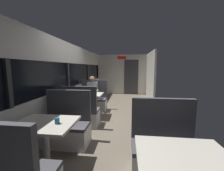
# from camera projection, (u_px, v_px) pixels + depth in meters

# --- Properties ---
(ground_plane) EXTENTS (3.30, 9.20, 0.02)m
(ground_plane) POSITION_uv_depth(u_px,v_px,m) (115.00, 120.00, 4.16)
(ground_plane) COLOR #665B4C
(carriage_window_panel_left) EXTENTS (0.09, 8.48, 2.30)m
(carriage_window_panel_left) POSITION_uv_depth(u_px,v_px,m) (68.00, 83.00, 4.17)
(carriage_window_panel_left) COLOR beige
(carriage_window_panel_left) RESTS_ON ground_plane
(carriage_end_bulkhead) EXTENTS (2.90, 0.11, 2.30)m
(carriage_end_bulkhead) POSITION_uv_depth(u_px,v_px,m) (123.00, 75.00, 8.13)
(carriage_end_bulkhead) COLOR beige
(carriage_end_bulkhead) RESTS_ON ground_plane
(carriage_aisle_panel_right) EXTENTS (0.08, 2.40, 2.30)m
(carriage_aisle_panel_right) POSITION_uv_depth(u_px,v_px,m) (150.00, 76.00, 6.80)
(carriage_aisle_panel_right) COLOR beige
(carriage_aisle_panel_right) RESTS_ON ground_plane
(dining_table_near_window) EXTENTS (0.90, 0.70, 0.74)m
(dining_table_near_window) POSITION_uv_depth(u_px,v_px,m) (45.00, 129.00, 2.11)
(dining_table_near_window) COLOR #9E9EA3
(dining_table_near_window) RESTS_ON ground_plane
(bench_near_window_facing_entry) EXTENTS (0.95, 0.50, 1.10)m
(bench_near_window_facing_entry) POSITION_uv_depth(u_px,v_px,m) (66.00, 128.00, 2.84)
(bench_near_window_facing_entry) COLOR silver
(bench_near_window_facing_entry) RESTS_ON ground_plane
(dining_table_mid_window) EXTENTS (0.90, 0.70, 0.74)m
(dining_table_mid_window) POSITION_uv_depth(u_px,v_px,m) (88.00, 97.00, 4.39)
(dining_table_mid_window) COLOR #9E9EA3
(dining_table_mid_window) RESTS_ON ground_plane
(bench_mid_window_facing_end) EXTENTS (0.95, 0.50, 1.10)m
(bench_mid_window_facing_end) POSITION_uv_depth(u_px,v_px,m) (81.00, 114.00, 3.74)
(bench_mid_window_facing_end) COLOR silver
(bench_mid_window_facing_end) RESTS_ON ground_plane
(bench_mid_window_facing_entry) EXTENTS (0.95, 0.50, 1.10)m
(bench_mid_window_facing_entry) POSITION_uv_depth(u_px,v_px,m) (94.00, 101.00, 5.12)
(bench_mid_window_facing_entry) COLOR silver
(bench_mid_window_facing_entry) RESTS_ON ground_plane
(dining_table_front_aisle) EXTENTS (0.90, 0.70, 0.74)m
(dining_table_front_aisle) POSITION_uv_depth(u_px,v_px,m) (184.00, 165.00, 1.32)
(dining_table_front_aisle) COLOR #9E9EA3
(dining_table_front_aisle) RESTS_ON ground_plane
(bench_front_aisle_facing_entry) EXTENTS (0.95, 0.50, 1.10)m
(bench_front_aisle_facing_entry) POSITION_uv_depth(u_px,v_px,m) (164.00, 152.00, 2.05)
(bench_front_aisle_facing_entry) COLOR silver
(bench_front_aisle_facing_entry) RESTS_ON ground_plane
(seated_passenger) EXTENTS (0.47, 0.55, 1.26)m
(seated_passenger) POSITION_uv_depth(u_px,v_px,m) (93.00, 96.00, 5.02)
(seated_passenger) COLOR #26262D
(seated_passenger) RESTS_ON ground_plane
(coffee_cup_primary) EXTENTS (0.07, 0.07, 0.09)m
(coffee_cup_primary) POSITION_uv_depth(u_px,v_px,m) (84.00, 92.00, 4.51)
(coffee_cup_primary) COLOR #26598C
(coffee_cup_primary) RESTS_ON dining_table_mid_window
(coffee_cup_secondary) EXTENTS (0.07, 0.07, 0.09)m
(coffee_cup_secondary) POSITION_uv_depth(u_px,v_px,m) (57.00, 121.00, 2.05)
(coffee_cup_secondary) COLOR #26598C
(coffee_cup_secondary) RESTS_ON dining_table_near_window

